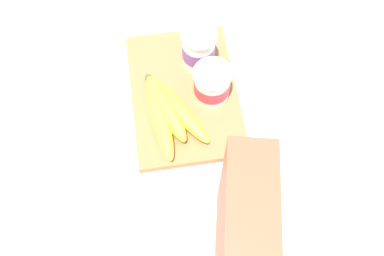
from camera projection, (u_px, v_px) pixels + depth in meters
ground_plane at (184, 96)px, 0.88m from camera, size 2.40×2.40×0.00m
cutting_board at (184, 94)px, 0.87m from camera, size 0.31×0.22×0.02m
cereal_box at (242, 225)px, 0.63m from camera, size 0.18×0.10×0.26m
yogurt_cup_front at (199, 49)px, 0.85m from camera, size 0.07×0.07×0.09m
yogurt_cup_back at (212, 84)px, 0.83m from camera, size 0.08×0.08×0.08m
banana_bunch at (167, 111)px, 0.83m from camera, size 0.20×0.13×0.04m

